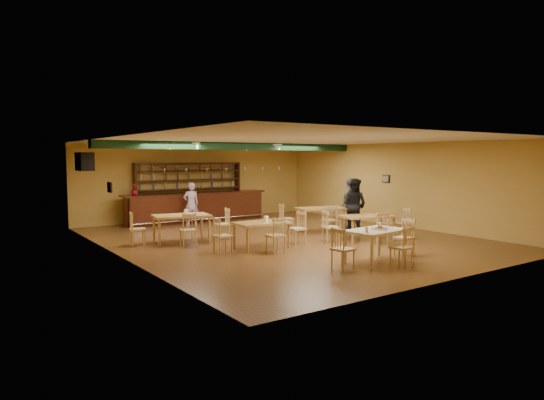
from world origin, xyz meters
TOP-DOWN VIEW (x-y plane):
  - floor at (0.00, 0.00)m, footprint 12.00×12.00m
  - ceiling_beam at (0.00, 2.80)m, footprint 10.00×0.30m
  - track_rail_left at (-1.80, 3.40)m, footprint 0.05×2.50m
  - track_rail_right at (1.40, 3.40)m, footprint 0.05×2.50m
  - ac_unit at (-4.80, 4.20)m, footprint 0.34×0.70m
  - picture_left at (-4.97, 1.00)m, footprint 0.04×0.34m
  - picture_right at (4.97, 0.50)m, footprint 0.04×0.34m
  - bar_counter at (-0.49, 5.15)m, footprint 5.75×0.85m
  - back_bar_hutch at (-0.49, 5.78)m, footprint 4.45×0.40m
  - poinsettia at (-2.92, 5.15)m, footprint 0.31×0.31m
  - dining_table_a at (-2.85, 1.26)m, footprint 1.75×1.23m
  - dining_table_b at (1.98, 0.67)m, footprint 1.76×1.33m
  - dining_table_c at (-1.48, -0.96)m, footprint 1.49×0.91m
  - dining_table_d at (1.85, -1.64)m, footprint 1.70×1.29m
  - near_table at (-0.18, -3.91)m, footprint 1.55×1.09m
  - pizza_tray at (-0.07, -3.91)m, footprint 0.44×0.44m
  - parmesan_shaker at (-0.64, -4.07)m, footprint 0.08×0.08m
  - napkin_stack at (0.19, -3.71)m, footprint 0.22×0.17m
  - pizza_server at (0.08, -3.86)m, footprint 0.33×0.20m
  - side_plate at (0.39, -4.12)m, footprint 0.24×0.24m
  - patron_bar at (-1.10, 4.33)m, footprint 0.63×0.47m
  - patron_right_a at (2.78, -0.13)m, footprint 0.88×1.01m
  - patron_right_b at (3.05, 0.36)m, footprint 1.12×0.71m

SIDE VIEW (x-z plane):
  - floor at x=0.00m, z-range 0.00..0.00m
  - dining_table_c at x=-1.48m, z-range 0.00..0.74m
  - dining_table_d at x=1.85m, z-range 0.00..0.76m
  - near_table at x=-0.18m, z-range 0.00..0.78m
  - dining_table_b at x=1.98m, z-range 0.00..0.78m
  - dining_table_a at x=-2.85m, z-range 0.00..0.80m
  - bar_counter at x=-0.49m, z-range 0.00..1.13m
  - side_plate at x=0.39m, z-range 0.78..0.79m
  - pizza_tray at x=-0.07m, z-range 0.78..0.79m
  - patron_bar at x=-1.10m, z-range 0.00..1.57m
  - napkin_stack at x=0.19m, z-range 0.78..0.81m
  - pizza_server at x=0.08m, z-range 0.79..0.80m
  - parmesan_shaker at x=-0.64m, z-range 0.78..0.89m
  - patron_right_b at x=3.05m, z-range 0.00..1.78m
  - patron_right_a at x=2.78m, z-range 0.00..1.78m
  - back_bar_hutch at x=-0.49m, z-range 0.00..2.28m
  - poinsettia at x=-2.92m, z-range 1.13..1.56m
  - picture_left at x=-4.97m, z-range 1.56..1.84m
  - picture_right at x=4.97m, z-range 1.56..1.84m
  - ac_unit at x=-4.80m, z-range 2.11..2.59m
  - ceiling_beam at x=0.00m, z-range 2.75..3.00m
  - track_rail_left at x=-1.80m, z-range 2.92..2.96m
  - track_rail_right at x=1.40m, z-range 2.92..2.96m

